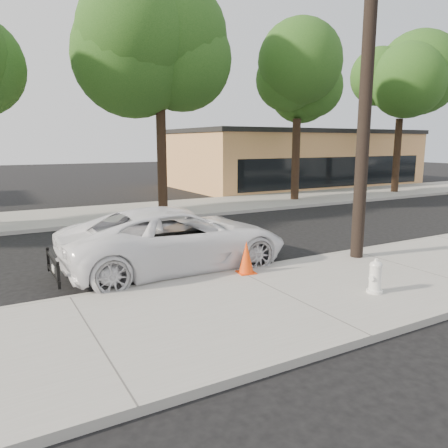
% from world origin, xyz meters
% --- Properties ---
extents(ground, '(120.00, 120.00, 0.00)m').
position_xyz_m(ground, '(0.00, 0.00, 0.00)').
color(ground, black).
rests_on(ground, ground).
extents(near_sidewalk, '(90.00, 4.40, 0.15)m').
position_xyz_m(near_sidewalk, '(0.00, -4.30, 0.07)').
color(near_sidewalk, gray).
rests_on(near_sidewalk, ground).
extents(far_sidewalk, '(90.00, 5.00, 0.15)m').
position_xyz_m(far_sidewalk, '(0.00, 8.50, 0.07)').
color(far_sidewalk, gray).
rests_on(far_sidewalk, ground).
extents(curb_near, '(90.00, 0.12, 0.16)m').
position_xyz_m(curb_near, '(0.00, -2.10, 0.07)').
color(curb_near, '#9E9B93').
rests_on(curb_near, ground).
extents(building_main, '(18.00, 10.00, 4.00)m').
position_xyz_m(building_main, '(16.00, 16.00, 2.00)').
color(building_main, tan).
rests_on(building_main, ground).
extents(utility_pole, '(1.40, 0.34, 9.00)m').
position_xyz_m(utility_pole, '(3.60, -2.70, 4.70)').
color(utility_pole, black).
rests_on(utility_pole, near_sidewalk).
extents(tree_c, '(4.96, 4.80, 9.55)m').
position_xyz_m(tree_c, '(2.22, 7.64, 6.91)').
color(tree_c, black).
rests_on(tree_c, far_sidewalk).
extents(tree_d, '(4.50, 4.35, 8.75)m').
position_xyz_m(tree_d, '(10.20, 7.95, 6.37)').
color(tree_d, black).
rests_on(tree_d, far_sidewalk).
extents(tree_e, '(4.80, 4.65, 9.25)m').
position_xyz_m(tree_e, '(18.21, 7.74, 6.70)').
color(tree_e, black).
rests_on(tree_e, far_sidewalk).
extents(police_cruiser, '(5.94, 2.77, 1.65)m').
position_xyz_m(police_cruiser, '(-1.06, -0.90, 0.82)').
color(police_cruiser, white).
rests_on(police_cruiser, ground).
extents(fire_hydrant, '(0.37, 0.34, 0.69)m').
position_xyz_m(fire_hydrant, '(1.70, -5.04, 0.48)').
color(fire_hydrant, white).
rests_on(fire_hydrant, near_sidewalk).
extents(traffic_cone, '(0.47, 0.47, 0.80)m').
position_xyz_m(traffic_cone, '(0.08, -2.50, 0.54)').
color(traffic_cone, '#F6430C').
rests_on(traffic_cone, near_sidewalk).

